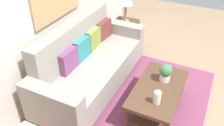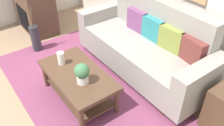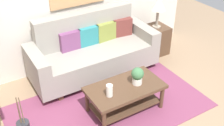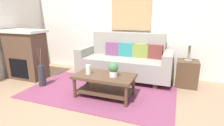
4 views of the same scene
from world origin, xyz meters
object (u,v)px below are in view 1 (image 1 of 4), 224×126
(couch, at_px, (90,65))
(throw_pillow_plum, at_px, (68,60))
(throw_pillow_teal, at_px, (81,49))
(throw_pillow_olive, at_px, (93,39))
(potted_plant_tabletop, at_px, (166,72))
(tabletop_vase, at_px, (157,98))
(side_table, at_px, (125,34))
(coffee_table, at_px, (158,94))
(table_lamp, at_px, (126,0))
(throw_pillow_maroon, at_px, (103,30))

(couch, distance_m, throw_pillow_plum, 0.44)
(throw_pillow_teal, xyz_separation_m, throw_pillow_olive, (0.34, 0.00, 0.00))
(throw_pillow_teal, height_order, potted_plant_tabletop, throw_pillow_teal)
(throw_pillow_olive, relative_size, tabletop_vase, 2.05)
(couch, height_order, side_table, couch)
(coffee_table, xyz_separation_m, side_table, (1.44, 1.12, -0.03))
(couch, height_order, throw_pillow_olive, couch)
(throw_pillow_olive, xyz_separation_m, potted_plant_tabletop, (-0.21, -1.26, -0.11))
(side_table, height_order, table_lamp, table_lamp)
(potted_plant_tabletop, height_order, side_table, potted_plant_tabletop)
(throw_pillow_teal, relative_size, table_lamp, 0.63)
(throw_pillow_plum, xyz_separation_m, potted_plant_tabletop, (0.47, -1.26, -0.11))
(potted_plant_tabletop, distance_m, table_lamp, 1.75)
(tabletop_vase, bearing_deg, side_table, 34.14)
(potted_plant_tabletop, bearing_deg, couch, 96.62)
(couch, xyz_separation_m, coffee_table, (-0.05, -1.10, -0.12))
(throw_pillow_maroon, relative_size, tabletop_vase, 2.05)
(coffee_table, bearing_deg, throw_pillow_teal, 87.46)
(coffee_table, bearing_deg, throw_pillow_olive, 72.28)
(tabletop_vase, bearing_deg, coffee_table, 11.98)
(couch, xyz_separation_m, throw_pillow_teal, (0.00, 0.13, 0.25))
(couch, relative_size, throw_pillow_plum, 6.05)
(side_table, bearing_deg, throw_pillow_maroon, 171.16)
(throw_pillow_plum, height_order, coffee_table, throw_pillow_plum)
(coffee_table, xyz_separation_m, table_lamp, (1.44, 1.12, 0.68))
(tabletop_vase, height_order, potted_plant_tabletop, potted_plant_tabletop)
(throw_pillow_plum, bearing_deg, throw_pillow_olive, 0.00)
(throw_pillow_maroon, height_order, tabletop_vase, throw_pillow_maroon)
(potted_plant_tabletop, bearing_deg, throw_pillow_plum, 110.48)
(potted_plant_tabletop, bearing_deg, side_table, 42.30)
(throw_pillow_teal, distance_m, coffee_table, 1.28)
(throw_pillow_olive, height_order, tabletop_vase, throw_pillow_olive)
(throw_pillow_plum, relative_size, potted_plant_tabletop, 1.37)
(throw_pillow_olive, relative_size, coffee_table, 0.33)
(throw_pillow_teal, bearing_deg, side_table, -4.57)
(couch, bearing_deg, throw_pillow_teal, 90.00)
(throw_pillow_plum, relative_size, coffee_table, 0.33)
(throw_pillow_teal, relative_size, throw_pillow_maroon, 1.00)
(coffee_table, distance_m, potted_plant_tabletop, 0.32)
(tabletop_vase, relative_size, table_lamp, 0.31)
(coffee_table, bearing_deg, side_table, 37.72)
(throw_pillow_plum, bearing_deg, tabletop_vase, -90.53)
(coffee_table, bearing_deg, tabletop_vase, -168.02)
(throw_pillow_plum, distance_m, tabletop_vase, 1.30)
(throw_pillow_maroon, relative_size, coffee_table, 0.33)
(tabletop_vase, xyz_separation_m, table_lamp, (1.74, 1.18, 0.48))
(tabletop_vase, xyz_separation_m, potted_plant_tabletop, (0.48, 0.03, 0.05))
(throw_pillow_plum, distance_m, table_lamp, 1.76)
(throw_pillow_plum, distance_m, potted_plant_tabletop, 1.34)
(throw_pillow_plum, distance_m, coffee_table, 1.31)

